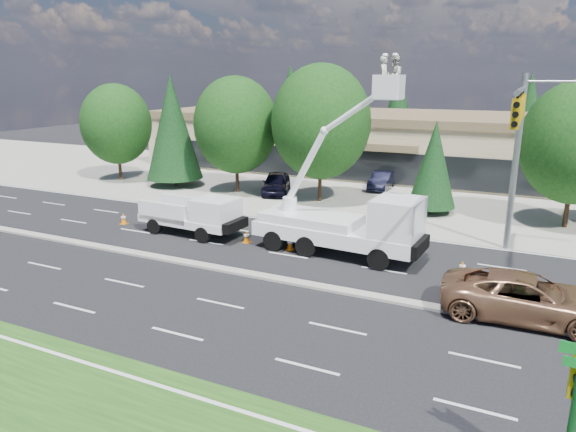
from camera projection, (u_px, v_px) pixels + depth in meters
The scene contains 24 objects.
ground at pixel (258, 277), 23.41m from camera, with size 140.00×140.00×0.00m, color black.
concrete_apron at pixel (378, 191), 40.86m from camera, with size 140.00×22.00×0.01m, color gray.
road_median at pixel (258, 275), 23.39m from camera, with size 120.00×0.55×0.12m, color gray.
strip_mall at pixel (408, 142), 48.82m from camera, with size 50.40×15.40×5.50m.
tree_front_a at pixel (116, 124), 44.29m from camera, with size 6.00×6.00×8.33m.
tree_front_b at pixel (173, 127), 41.83m from camera, with size 4.58×4.58×9.03m.
tree_front_c at pixel (236, 125), 39.25m from camera, with size 6.45×6.45×8.95m.
tree_front_d at pixel (321, 122), 36.23m from camera, with size 7.06×7.06×9.79m.
tree_front_e at pixel (434, 164), 33.57m from camera, with size 3.11×3.11×6.13m.
tree_back_a at pixel (290, 103), 66.03m from camera, with size 5.25×5.25×10.35m.
tree_back_b at pixel (398, 109), 60.35m from camera, with size 4.90×4.90×9.65m.
tree_back_c at pixel (528, 114), 54.63m from camera, with size 4.73×4.73×9.33m.
signal_mast at pixel (518, 138), 23.83m from camera, with size 2.76×10.16×9.00m.
street_sign_pole at pixel (576, 399), 10.49m from camera, with size 0.90×0.44×4.00m.
utility_pickup at pixel (196, 219), 29.40m from camera, with size 6.11×2.66×2.30m.
bucket_truck at pixel (350, 216), 25.60m from camera, with size 8.71×3.28×9.84m.
traffic_cone_a at pixel (123, 219), 31.74m from camera, with size 0.40×0.40×0.70m.
traffic_cone_b at pixel (247, 237), 28.14m from camera, with size 0.40×0.40×0.70m.
traffic_cone_c at pixel (290, 244), 26.93m from camera, with size 0.40×0.40×0.70m.
traffic_cone_d at pixel (462, 268), 23.52m from camera, with size 0.40×0.40×0.70m.
traffic_cone_e at pixel (510, 275), 22.65m from camera, with size 0.40×0.40×0.70m.
minivan at pixel (527, 297), 19.13m from camera, with size 2.84×6.16×1.71m, color #946647.
parked_car_west at pixel (276, 183), 40.06m from camera, with size 1.96×4.86×1.66m, color black.
parked_car_east at pixel (382, 180), 41.55m from camera, with size 1.50×4.30×1.42m, color black.
Camera 1 is at (10.58, -19.19, 8.80)m, focal length 32.00 mm.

